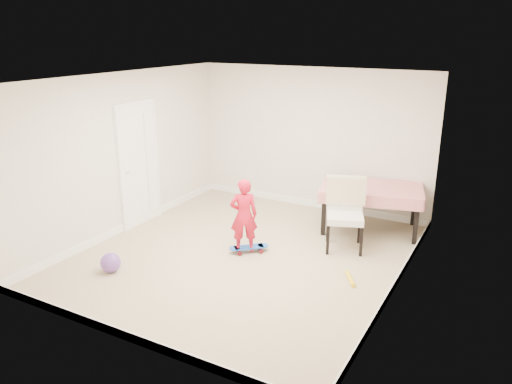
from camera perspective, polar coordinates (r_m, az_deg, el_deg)
The scene contains 17 objects.
ground at distance 7.55m, azimuth -1.41°, elevation -7.17°, with size 5.00×5.00×0.00m, color tan.
ceiling at distance 6.86m, azimuth -1.57°, elevation 12.72°, with size 4.50×5.00×0.04m, color white.
wall_back at distance 9.26m, azimuth 6.29°, elevation 6.00°, with size 4.50×0.04×2.60m, color silver.
wall_front at distance 5.22m, azimuth -15.34°, elevation -4.19°, with size 4.50×0.04×2.60m, color silver.
wall_left at distance 8.40m, azimuth -14.79°, elevation 4.27°, with size 0.04×5.00×2.60m, color silver.
wall_right at distance 6.32m, azimuth 16.28°, elevation -0.36°, with size 0.04×5.00×2.60m, color silver.
door at distance 8.68m, azimuth -13.26°, elevation 2.94°, with size 0.10×0.94×2.11m, color white.
baseboard_back at distance 9.60m, azimuth 6.06°, elevation -1.24°, with size 4.50×0.02×0.12m, color white.
baseboard_front at distance 5.78m, azimuth -14.36°, elevation -15.68°, with size 4.50×0.02×0.12m, color white.
baseboard_left at distance 8.78m, azimuth -14.19°, elevation -3.60°, with size 0.02×5.00×0.12m, color white.
baseboard_right at distance 6.80m, azimuth 15.44°, elevation -10.34°, with size 0.02×5.00×0.12m, color white.
dining_table at distance 8.53m, azimuth 12.92°, elevation -1.82°, with size 1.63×1.03×0.77m, color red, non-canonical shape.
dining_chair at distance 7.67m, azimuth 10.15°, elevation -2.62°, with size 0.59×0.67×1.10m, color silver, non-canonical shape.
skateboard at distance 7.61m, azimuth -0.81°, elevation -6.56°, with size 0.61×0.22×0.09m, color blue, non-canonical shape.
child at distance 7.40m, azimuth -1.41°, elevation -2.95°, with size 0.41×0.27×1.13m, color red.
balloon at distance 7.27m, azimuth -16.29°, elevation -7.75°, with size 0.28×0.28×0.28m, color #6E43A2.
foam_toy at distance 6.92m, azimuth 10.71°, elevation -9.70°, with size 0.06×0.06×0.40m, color yellow.
Camera 1 is at (3.44, -5.90, 3.22)m, focal length 35.00 mm.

